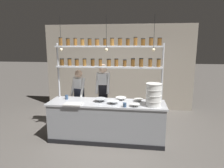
# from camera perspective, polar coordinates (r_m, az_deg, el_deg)

# --- Properties ---
(ground_plane) EXTENTS (40.00, 40.00, 0.00)m
(ground_plane) POSITION_cam_1_polar(r_m,az_deg,el_deg) (4.96, -1.52, -15.44)
(ground_plane) COLOR #5B5651
(back_wall) EXTENTS (5.09, 0.12, 2.89)m
(back_wall) POSITION_cam_1_polar(r_m,az_deg,el_deg) (6.94, 1.71, 4.76)
(back_wall) COLOR #9E9384
(back_wall) RESTS_ON ground_plane
(prep_counter) EXTENTS (2.69, 0.76, 0.92)m
(prep_counter) POSITION_cam_1_polar(r_m,az_deg,el_deg) (4.77, -1.55, -10.51)
(prep_counter) COLOR gray
(prep_counter) RESTS_ON ground_plane
(spice_shelf_unit) EXTENTS (2.57, 0.28, 2.40)m
(spice_shelf_unit) POSITION_cam_1_polar(r_m,az_deg,el_deg) (4.77, -0.90, 7.49)
(spice_shelf_unit) COLOR #B7BABF
(spice_shelf_unit) RESTS_ON ground_plane
(chef_left) EXTENTS (0.41, 0.33, 1.57)m
(chef_left) POSITION_cam_1_polar(r_m,az_deg,el_deg) (5.43, -9.37, -3.13)
(chef_left) COLOR black
(chef_left) RESTS_ON ground_plane
(chef_center) EXTENTS (0.36, 0.30, 1.73)m
(chef_center) POSITION_cam_1_polar(r_m,az_deg,el_deg) (5.29, -2.55, -2.17)
(chef_center) COLOR black
(chef_center) RESTS_ON ground_plane
(container_stack) EXTENTS (0.34, 0.34, 0.50)m
(container_stack) POSITION_cam_1_polar(r_m,az_deg,el_deg) (4.36, 11.83, -3.04)
(container_stack) COLOR white
(container_stack) RESTS_ON prep_counter
(cutting_board) EXTENTS (0.40, 0.26, 0.02)m
(cutting_board) POSITION_cam_1_polar(r_m,az_deg,el_deg) (4.52, -11.04, -5.62)
(cutting_board) COLOR silver
(cutting_board) RESTS_ON prep_counter
(prep_bowl_near_left) EXTENTS (0.26, 0.26, 0.07)m
(prep_bowl_near_left) POSITION_cam_1_polar(r_m,az_deg,el_deg) (4.78, 2.58, -4.22)
(prep_bowl_near_left) COLOR white
(prep_bowl_near_left) RESTS_ON prep_counter
(prep_bowl_center_front) EXTENTS (0.28, 0.28, 0.08)m
(prep_bowl_center_front) POSITION_cam_1_polar(r_m,az_deg,el_deg) (4.66, -3.36, -4.59)
(prep_bowl_center_front) COLOR #B2B7BC
(prep_bowl_center_front) RESTS_ON prep_counter
(prep_bowl_center_back) EXTENTS (0.25, 0.25, 0.07)m
(prep_bowl_center_back) POSITION_cam_1_polar(r_m,az_deg,el_deg) (4.49, 0.48, -5.25)
(prep_bowl_center_back) COLOR silver
(prep_bowl_center_back) RESTS_ON prep_counter
(prep_bowl_near_right) EXTENTS (0.21, 0.21, 0.06)m
(prep_bowl_near_right) POSITION_cam_1_polar(r_m,az_deg,el_deg) (4.73, 7.63, -4.56)
(prep_bowl_near_right) COLOR silver
(prep_bowl_near_right) RESTS_ON prep_counter
(prep_bowl_far_left) EXTENTS (0.21, 0.21, 0.06)m
(prep_bowl_far_left) POSITION_cam_1_polar(r_m,az_deg,el_deg) (4.32, 6.63, -6.04)
(prep_bowl_far_left) COLOR silver
(prep_bowl_far_left) RESTS_ON prep_counter
(serving_cup_front) EXTENTS (0.07, 0.07, 0.09)m
(serving_cup_front) POSITION_cam_1_polar(r_m,az_deg,el_deg) (4.26, 3.65, -5.98)
(serving_cup_front) COLOR #334C70
(serving_cup_front) RESTS_ON prep_counter
(serving_cup_by_board) EXTENTS (0.08, 0.08, 0.11)m
(serving_cup_by_board) POSITION_cam_1_polar(r_m,az_deg,el_deg) (4.97, -12.84, -3.67)
(serving_cup_by_board) COLOR #334C70
(serving_cup_by_board) RESTS_ON prep_counter
(pendant_light_row) EXTENTS (2.12, 0.07, 0.76)m
(pendant_light_row) POSITION_cam_1_polar(r_m,az_deg,el_deg) (4.44, -1.69, 10.33)
(pendant_light_row) COLOR black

